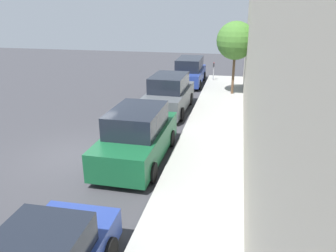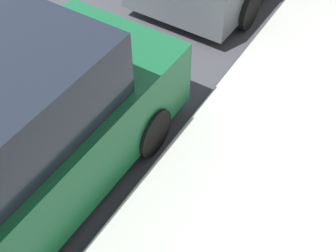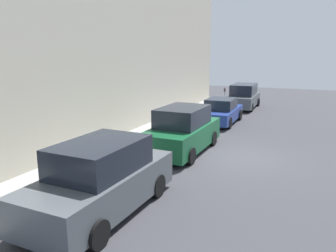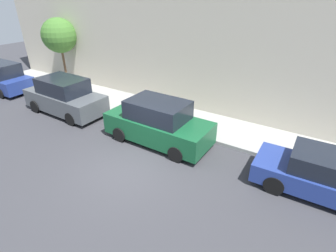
{
  "view_description": "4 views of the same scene",
  "coord_description": "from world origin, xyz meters",
  "px_view_note": "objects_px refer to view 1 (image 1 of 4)",
  "views": [
    {
      "loc": [
        5.73,
        -10.35,
        5.38
      ],
      "look_at": [
        3.22,
        1.34,
        1.0
      ],
      "focal_mm": 35.0,
      "sensor_mm": 36.0,
      "label": 1
    },
    {
      "loc": [
        5.57,
        -1.6,
        4.83
      ],
      "look_at": [
        3.72,
        1.39,
        1.0
      ],
      "focal_mm": 50.0,
      "sensor_mm": 36.0,
      "label": 2
    },
    {
      "loc": [
        -2.8,
        13.13,
        4.21
      ],
      "look_at": [
        3.19,
        -0.13,
        1.0
      ],
      "focal_mm": 35.0,
      "sensor_mm": 36.0,
      "label": 3
    },
    {
      "loc": [
        -6.19,
        -5.69,
        6.2
      ],
      "look_at": [
        2.2,
        -0.38,
        1.0
      ],
      "focal_mm": 28.0,
      "sensor_mm": 36.0,
      "label": 4
    }
  ],
  "objects_px": {
    "parked_suv_fourth": "(169,94)",
    "parked_minivan_fifth": "(190,71)",
    "street_tree": "(236,41)",
    "parked_suv_third": "(137,136)",
    "parking_meter_far": "(214,69)"
  },
  "relations": [
    {
      "from": "parked_suv_fourth",
      "to": "parked_minivan_fifth",
      "type": "distance_m",
      "value": 6.81
    },
    {
      "from": "parked_suv_fourth",
      "to": "street_tree",
      "type": "bearing_deg",
      "value": 50.87
    },
    {
      "from": "street_tree",
      "to": "parked_minivan_fifth",
      "type": "bearing_deg",
      "value": 138.48
    },
    {
      "from": "parked_suv_third",
      "to": "street_tree",
      "type": "relative_size",
      "value": 1.09
    },
    {
      "from": "parked_minivan_fifth",
      "to": "street_tree",
      "type": "distance_m",
      "value": 4.92
    },
    {
      "from": "parked_minivan_fifth",
      "to": "parking_meter_far",
      "type": "relative_size",
      "value": 3.69
    },
    {
      "from": "parked_suv_fourth",
      "to": "parked_minivan_fifth",
      "type": "xyz_separation_m",
      "value": [
        0.09,
        6.81,
        -0.01
      ]
    },
    {
      "from": "parked_suv_fourth",
      "to": "street_tree",
      "type": "relative_size",
      "value": 1.09
    },
    {
      "from": "parking_meter_far",
      "to": "street_tree",
      "type": "height_order",
      "value": "street_tree"
    },
    {
      "from": "parked_suv_fourth",
      "to": "parking_meter_far",
      "type": "distance_m",
      "value": 8.01
    },
    {
      "from": "parked_suv_third",
      "to": "parked_suv_fourth",
      "type": "bearing_deg",
      "value": 91.16
    },
    {
      "from": "parked_minivan_fifth",
      "to": "street_tree",
      "type": "height_order",
      "value": "street_tree"
    },
    {
      "from": "parked_suv_third",
      "to": "parked_suv_fourth",
      "type": "distance_m",
      "value": 6.15
    },
    {
      "from": "parked_suv_fourth",
      "to": "street_tree",
      "type": "xyz_separation_m",
      "value": [
        3.26,
        4.01,
        2.5
      ]
    },
    {
      "from": "parked_suv_third",
      "to": "parked_minivan_fifth",
      "type": "relative_size",
      "value": 0.98
    }
  ]
}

